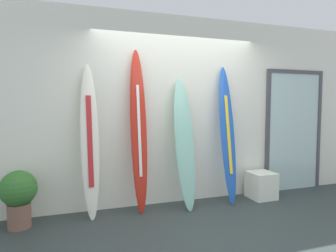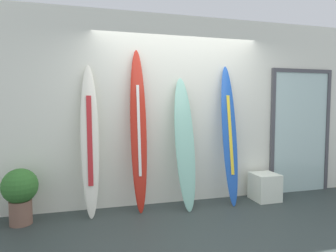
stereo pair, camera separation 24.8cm
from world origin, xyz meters
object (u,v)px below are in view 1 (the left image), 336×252
Objects in this scene: surfboard_ivory at (90,141)px; glass_door at (294,128)px; potted_plant at (19,194)px; display_block_left at (261,185)px; surfboard_seafoam at (185,144)px; surfboard_cobalt at (228,134)px; surfboard_crimson at (139,132)px.

glass_door reaches higher than surfboard_ivory.
display_block_left is at bearing 0.51° from potted_plant.
surfboard_seafoam is 0.72m from surfboard_cobalt.
surfboard_ivory is at bearing 177.32° from surfboard_seafoam.
surfboard_cobalt is at bearing -1.03° from surfboard_ivory.
surfboard_crimson is at bearing -176.19° from glass_door.
surfboard_ivory is 0.97× the size of surfboard_cobalt.
surfboard_crimson reaches higher than potted_plant.
potted_plant is at bearing -179.49° from display_block_left.
surfboard_crimson is at bearing 0.54° from surfboard_ivory.
display_block_left is (1.31, -0.00, -0.72)m from surfboard_seafoam.
potted_plant is at bearing -178.79° from surfboard_cobalt.
surfboard_crimson is at bearing 178.21° from surfboard_cobalt.
surfboard_seafoam is at bearing -177.98° from surfboard_cobalt.
surfboard_seafoam is 0.90× the size of glass_door.
surfboard_seafoam is 0.91× the size of surfboard_cobalt.
display_block_left is at bearing -2.82° from surfboard_cobalt.
surfboard_crimson is 1.20× the size of surfboard_seafoam.
surfboard_ivory is at bearing 6.55° from potted_plant.
glass_door reaches higher than display_block_left.
surfboard_crimson is at bearing 174.09° from surfboard_seafoam.
potted_plant is at bearing -179.05° from surfboard_seafoam.
surfboard_ivory is 2.74m from display_block_left.
surfboard_crimson is (0.65, 0.01, 0.10)m from surfboard_ivory.
surfboard_cobalt reaches higher than surfboard_ivory.
surfboard_seafoam is (0.65, -0.07, -0.19)m from surfboard_crimson.
surfboard_ivory is 0.66m from surfboard_crimson.
surfboard_crimson reaches higher than glass_door.
surfboard_cobalt is at bearing 2.02° from surfboard_seafoam.
surfboard_cobalt is (0.71, 0.03, 0.11)m from surfboard_seafoam.
surfboard_ivory reaches higher than potted_plant.
surfboard_seafoam is at bearing -173.25° from glass_door.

